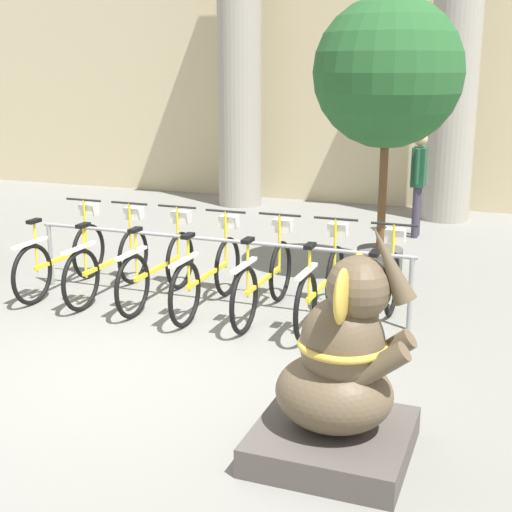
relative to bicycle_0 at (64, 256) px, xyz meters
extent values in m
plane|color=slate|center=(1.82, -1.87, -0.41)|extent=(60.00, 60.00, 0.00)
cube|color=#C6B78E|center=(1.82, 6.73, 2.59)|extent=(20.00, 0.20, 6.00)
cylinder|color=gray|center=(-0.09, 5.73, 2.09)|extent=(0.81, 0.81, 5.00)
cylinder|color=gray|center=(3.73, 5.73, 2.09)|extent=(0.81, 0.81, 5.00)
cylinder|color=gray|center=(-0.25, 0.08, -0.03)|extent=(0.05, 0.05, 0.75)
cylinder|color=gray|center=(4.03, 0.08, -0.03)|extent=(0.05, 0.05, 0.75)
cylinder|color=gray|center=(1.89, 0.08, 0.34)|extent=(4.38, 0.04, 0.04)
torus|color=black|center=(0.00, 0.51, -0.06)|extent=(0.05, 0.68, 0.68)
torus|color=black|center=(0.00, -0.59, -0.06)|extent=(0.05, 0.68, 0.68)
cube|color=yellow|center=(0.00, -0.04, -0.01)|extent=(0.04, 0.99, 0.04)
cube|color=silver|center=(0.00, -0.59, 0.29)|extent=(0.06, 0.57, 0.03)
cylinder|color=yellow|center=(0.00, -0.49, 0.22)|extent=(0.03, 0.03, 0.56)
cube|color=black|center=(0.00, -0.49, 0.52)|extent=(0.08, 0.18, 0.04)
cylinder|color=yellow|center=(0.00, 0.47, 0.26)|extent=(0.03, 0.03, 0.65)
cylinder|color=black|center=(0.00, 0.47, 0.59)|extent=(0.48, 0.03, 0.03)
cube|color=silver|center=(0.00, 0.57, 0.45)|extent=(0.20, 0.16, 0.14)
torus|color=black|center=(0.63, 0.51, -0.06)|extent=(0.05, 0.68, 0.68)
torus|color=black|center=(0.63, -0.58, -0.06)|extent=(0.05, 0.68, 0.68)
cube|color=yellow|center=(0.63, -0.03, -0.01)|extent=(0.04, 0.99, 0.04)
cube|color=silver|center=(0.63, -0.58, 0.29)|extent=(0.06, 0.57, 0.03)
cylinder|color=yellow|center=(0.63, -0.48, 0.22)|extent=(0.03, 0.03, 0.56)
cube|color=black|center=(0.63, -0.48, 0.52)|extent=(0.08, 0.18, 0.04)
cylinder|color=yellow|center=(0.63, 0.47, 0.26)|extent=(0.03, 0.03, 0.65)
cylinder|color=black|center=(0.63, 0.47, 0.59)|extent=(0.48, 0.03, 0.03)
cube|color=silver|center=(0.63, 0.57, 0.45)|extent=(0.20, 0.16, 0.14)
torus|color=black|center=(1.26, 0.52, -0.06)|extent=(0.05, 0.68, 0.68)
torus|color=black|center=(1.26, -0.57, -0.06)|extent=(0.05, 0.68, 0.68)
cube|color=yellow|center=(1.26, -0.03, -0.01)|extent=(0.04, 0.99, 0.04)
cube|color=silver|center=(1.26, -0.57, 0.29)|extent=(0.06, 0.57, 0.03)
cylinder|color=yellow|center=(1.26, -0.47, 0.22)|extent=(0.03, 0.03, 0.56)
cube|color=black|center=(1.26, -0.47, 0.52)|extent=(0.08, 0.18, 0.04)
cylinder|color=yellow|center=(1.26, 0.48, 0.26)|extent=(0.03, 0.03, 0.65)
cylinder|color=black|center=(1.26, 0.48, 0.59)|extent=(0.48, 0.03, 0.03)
cube|color=silver|center=(1.26, 0.58, 0.45)|extent=(0.20, 0.16, 0.14)
torus|color=black|center=(1.89, 0.47, -0.06)|extent=(0.05, 0.68, 0.68)
torus|color=black|center=(1.89, -0.62, -0.06)|extent=(0.05, 0.68, 0.68)
cube|color=yellow|center=(1.89, -0.07, -0.01)|extent=(0.04, 0.99, 0.04)
cube|color=silver|center=(1.89, -0.62, 0.29)|extent=(0.06, 0.57, 0.03)
cylinder|color=yellow|center=(1.89, -0.52, 0.22)|extent=(0.03, 0.03, 0.56)
cube|color=black|center=(1.89, -0.52, 0.52)|extent=(0.08, 0.18, 0.04)
cylinder|color=yellow|center=(1.89, 0.43, 0.26)|extent=(0.03, 0.03, 0.65)
cylinder|color=black|center=(1.89, 0.43, 0.59)|extent=(0.48, 0.03, 0.03)
cube|color=silver|center=(1.89, 0.53, 0.45)|extent=(0.20, 0.16, 0.14)
torus|color=black|center=(2.52, 0.51, -0.06)|extent=(0.05, 0.68, 0.68)
torus|color=black|center=(2.52, -0.59, -0.06)|extent=(0.05, 0.68, 0.68)
cube|color=yellow|center=(2.52, -0.04, -0.01)|extent=(0.04, 0.99, 0.04)
cube|color=silver|center=(2.52, -0.59, 0.29)|extent=(0.06, 0.57, 0.03)
cylinder|color=yellow|center=(2.52, -0.49, 0.22)|extent=(0.03, 0.03, 0.56)
cube|color=black|center=(2.52, -0.49, 0.52)|extent=(0.08, 0.18, 0.04)
cylinder|color=yellow|center=(2.52, 0.47, 0.26)|extent=(0.03, 0.03, 0.65)
cylinder|color=black|center=(2.52, 0.47, 0.59)|extent=(0.48, 0.03, 0.03)
cube|color=silver|center=(2.52, 0.57, 0.45)|extent=(0.20, 0.16, 0.14)
torus|color=black|center=(3.15, 0.51, -0.06)|extent=(0.05, 0.68, 0.68)
torus|color=black|center=(3.15, -0.58, -0.06)|extent=(0.05, 0.68, 0.68)
cube|color=yellow|center=(3.15, -0.04, -0.01)|extent=(0.04, 0.99, 0.04)
cube|color=silver|center=(3.15, -0.58, 0.29)|extent=(0.06, 0.57, 0.03)
cylinder|color=yellow|center=(3.15, -0.48, 0.22)|extent=(0.03, 0.03, 0.56)
cube|color=black|center=(3.15, -0.48, 0.52)|extent=(0.08, 0.18, 0.04)
cylinder|color=yellow|center=(3.15, 0.47, 0.26)|extent=(0.03, 0.03, 0.65)
cylinder|color=black|center=(3.15, 0.47, 0.59)|extent=(0.48, 0.03, 0.03)
cube|color=silver|center=(3.15, 0.57, 0.45)|extent=(0.20, 0.16, 0.14)
torus|color=black|center=(3.78, 0.45, -0.06)|extent=(0.05, 0.68, 0.68)
torus|color=black|center=(3.78, -0.64, -0.06)|extent=(0.05, 0.68, 0.68)
cube|color=yellow|center=(3.78, -0.09, -0.01)|extent=(0.04, 0.99, 0.04)
cube|color=silver|center=(3.78, -0.64, 0.29)|extent=(0.06, 0.57, 0.03)
cylinder|color=yellow|center=(3.78, -0.54, 0.22)|extent=(0.03, 0.03, 0.56)
cube|color=black|center=(3.78, -0.54, 0.52)|extent=(0.08, 0.18, 0.04)
cylinder|color=yellow|center=(3.78, 0.41, 0.26)|extent=(0.03, 0.03, 0.65)
cylinder|color=black|center=(3.78, 0.41, 0.59)|extent=(0.48, 0.03, 0.03)
cube|color=silver|center=(3.78, 0.51, 0.45)|extent=(0.20, 0.16, 0.14)
cube|color=#4C4742|center=(3.93, -2.50, -0.31)|extent=(1.03, 1.03, 0.20)
ellipsoid|color=brown|center=(3.93, -2.50, 0.05)|extent=(0.79, 0.70, 0.51)
ellipsoid|color=brown|center=(3.97, -2.50, 0.40)|extent=(0.56, 0.51, 0.65)
sphere|color=brown|center=(4.07, -2.50, 0.80)|extent=(0.42, 0.42, 0.42)
ellipsoid|color=gold|center=(4.01, -2.29, 0.80)|extent=(0.08, 0.30, 0.35)
ellipsoid|color=gold|center=(4.01, -2.71, 0.80)|extent=(0.08, 0.30, 0.35)
cone|color=brown|center=(4.25, -2.50, 0.98)|extent=(0.36, 0.15, 0.53)
cylinder|color=brown|center=(4.23, -2.38, 0.33)|extent=(0.42, 0.14, 0.37)
cylinder|color=brown|center=(4.23, -2.62, 0.33)|extent=(0.42, 0.14, 0.37)
torus|color=gold|center=(3.97, -2.50, 0.40)|extent=(0.59, 0.59, 0.05)
cylinder|color=#383342|center=(3.46, 4.31, -0.01)|extent=(0.11, 0.11, 0.79)
cylinder|color=#383342|center=(3.46, 4.14, -0.01)|extent=(0.11, 0.11, 0.79)
cube|color=#19472D|center=(3.46, 4.23, 0.68)|extent=(0.20, 0.32, 0.59)
sphere|color=tan|center=(3.46, 4.23, 1.10)|extent=(0.21, 0.21, 0.21)
cylinder|color=#19472D|center=(3.46, 4.43, 0.71)|extent=(0.07, 0.07, 0.53)
cylinder|color=#19472D|center=(3.46, 4.03, 0.71)|extent=(0.07, 0.07, 0.53)
cylinder|color=#4C4C4C|center=(3.40, 1.71, -0.21)|extent=(0.56, 0.56, 0.40)
cylinder|color=brown|center=(3.40, 1.71, 0.69)|extent=(0.10, 0.10, 1.40)
sphere|color=#235628|center=(3.40, 1.71, 2.09)|extent=(1.74, 1.74, 1.74)
camera|label=1|loc=(4.99, -6.74, 2.15)|focal=50.00mm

